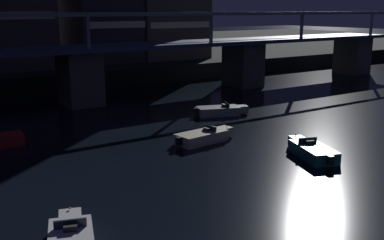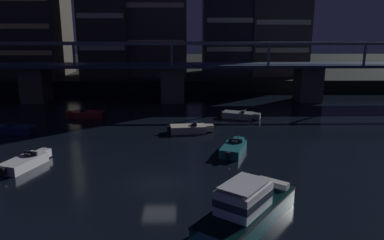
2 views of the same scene
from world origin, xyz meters
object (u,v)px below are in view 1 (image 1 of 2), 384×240
object	(u,v)px
river_bridge	(79,65)
speedboat_near_right	(312,151)
speedboat_far_left	(220,111)
speedboat_far_center	(204,137)

from	to	relation	value
river_bridge	speedboat_near_right	xyz separation A→B (m)	(6.51, -25.50, -3.68)
speedboat_far_left	speedboat_far_center	size ratio (longest dim) A/B	0.98
speedboat_far_left	speedboat_far_center	world-z (taller)	same
river_bridge	speedboat_far_center	bearing A→B (deg)	-82.29
river_bridge	speedboat_far_center	size ratio (longest dim) A/B	17.84
river_bridge	speedboat_far_left	distance (m)	15.47
speedboat_far_left	speedboat_far_center	distance (m)	9.30
speedboat_far_center	speedboat_near_right	bearing A→B (deg)	-60.12
speedboat_near_right	speedboat_far_center	bearing A→B (deg)	119.88
speedboat_far_left	speedboat_far_center	bearing A→B (deg)	-135.01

